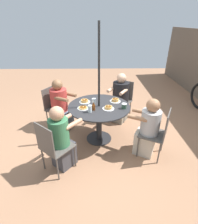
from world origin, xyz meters
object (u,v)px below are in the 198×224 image
diner_south (61,107)px  diner_west (61,140)px  patio_chair_east (123,98)px  patio_chair_south (54,105)px  pancake_plate_b (108,108)px  drinking_glass_a (94,102)px  patio_chair_north (158,132)px  patio_chair_west (52,145)px  syrup_bottle (94,107)px  pancake_plate_c (85,101)px  pancake_plate_d (115,100)px  coffee_cup (124,106)px  pancake_plate_a (83,108)px  diner_east (120,100)px  drinking_glass_b (90,109)px  patio_table (99,113)px  diner_north (148,130)px

diner_south → diner_west: size_ratio=1.02×
patio_chair_east → diner_west: diner_west is taller
patio_chair_south → patio_chair_east: bearing=133.5°
pancake_plate_b → drinking_glass_a: drinking_glass_a is taller
patio_chair_north → patio_chair_west: (0.34, -1.72, 0.00)m
syrup_bottle → pancake_plate_c: bearing=-152.1°
pancake_plate_b → pancake_plate_d: size_ratio=1.00×
pancake_plate_c → diner_south: bearing=-118.4°
patio_chair_east → pancake_plate_b: patio_chair_east is taller
diner_west → drinking_glass_a: 0.96m
patio_chair_south → patio_chair_west: same height
patio_chair_east → patio_chair_south: (0.40, -1.59, 0.00)m
patio_chair_north → diner_west: diner_west is taller
coffee_cup → patio_chair_north: bearing=52.4°
pancake_plate_a → coffee_cup: coffee_cup is taller
diner_east → drinking_glass_b: bearing=89.8°
pancake_plate_c → patio_table: bearing=58.9°
diner_east → syrup_bottle: bearing=90.2°
diner_south → patio_chair_west: (1.34, 0.11, 0.00)m
pancake_plate_d → drinking_glass_b: bearing=-47.8°
patio_chair_east → patio_chair_west: (1.82, -1.32, 0.00)m
diner_east → syrup_bottle: (0.97, -0.61, 0.29)m
pancake_plate_b → pancake_plate_a: bearing=-93.5°
patio_chair_south → coffee_cup: bearing=94.4°
diner_east → syrup_bottle: 1.18m
pancake_plate_c → drinking_glass_b: 0.44m
coffee_cup → drinking_glass_a: bearing=-104.2°
diner_east → drinking_glass_b: diner_east is taller
patio_chair_west → coffee_cup: bearing=72.3°
patio_table → drinking_glass_b: (0.25, -0.16, 0.23)m
patio_chair_south → pancake_plate_c: bearing=90.7°
diner_south → syrup_bottle: diner_south is taller
patio_chair_west → pancake_plate_d: (-1.06, 1.05, 0.26)m
patio_chair_south → diner_west: diner_west is taller
patio_chair_east → pancake_plate_d: patio_chair_east is taller
patio_chair_west → pancake_plate_a: (-0.76, 0.43, 0.25)m
diner_north → diner_east: diner_east is taller
diner_south → syrup_bottle: (0.63, 0.73, 0.30)m
patio_table → diner_south: diner_south is taller
syrup_bottle → drinking_glass_a: syrup_bottle is taller
diner_west → pancake_plate_a: size_ratio=5.20×
syrup_bottle → pancake_plate_b: bearing=97.2°
patio_table → pancake_plate_c: size_ratio=5.54×
pancake_plate_a → pancake_plate_b: (0.03, 0.46, 0.01)m
patio_chair_east → drinking_glass_a: size_ratio=6.51×
diner_north → patio_chair_south: bearing=89.3°
patio_chair_west → pancake_plate_a: patio_chair_west is taller
syrup_bottle → drinking_glass_a: (-0.19, 0.01, 0.02)m
pancake_plate_a → coffee_cup: 0.75m
patio_table → patio_chair_south: (-0.55, -0.98, -0.08)m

